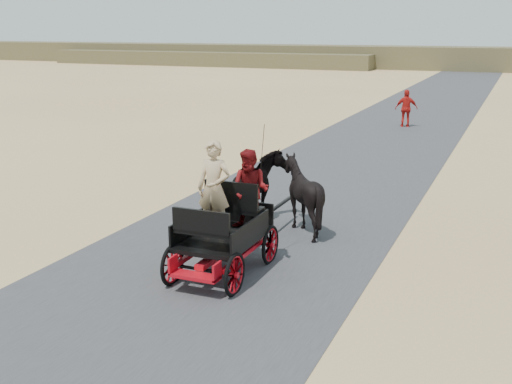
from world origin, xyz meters
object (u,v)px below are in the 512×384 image
at_px(carriage, 223,254).
at_px(horse_left, 257,190).
at_px(pedestrian, 406,108).
at_px(horse_right, 302,195).

xyz_separation_m(carriage, horse_left, (-0.55, 3.00, 0.49)).
height_order(horse_left, pedestrian, pedestrian).
bearing_deg(carriage, horse_right, 79.61).
xyz_separation_m(horse_right, pedestrian, (-0.58, 16.69, 0.01)).
height_order(carriage, horse_left, horse_left).
distance_m(horse_right, pedestrian, 16.70).
bearing_deg(pedestrian, horse_right, 77.49).
bearing_deg(pedestrian, horse_left, 73.71).
height_order(carriage, pedestrian, pedestrian).
height_order(horse_left, horse_right, horse_right).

